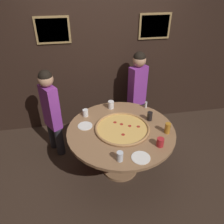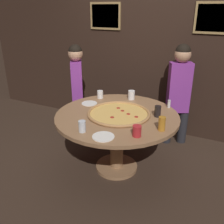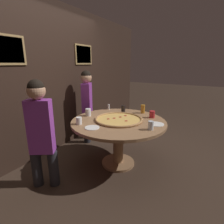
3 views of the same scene
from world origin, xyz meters
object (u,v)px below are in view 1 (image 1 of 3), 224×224
(giant_pizza, at_px, (122,128))
(diner_far_right, at_px, (137,88))
(drink_cup_near_left, at_px, (111,105))
(drink_cup_front_edge, at_px, (85,113))
(drink_cup_far_left, at_px, (168,128))
(white_plate_far_back, at_px, (85,126))
(dining_table, at_px, (121,138))
(diner_centre_back, at_px, (51,109))
(white_plate_left_side, at_px, (141,158))
(drink_cup_by_shaker, at_px, (120,156))
(condiment_shaker, at_px, (146,105))
(drink_cup_far_right, at_px, (160,142))
(drink_cup_near_right, at_px, (150,116))

(giant_pizza, distance_m, diner_far_right, 1.09)
(drink_cup_near_left, xyz_separation_m, drink_cup_front_edge, (-0.40, -0.14, -0.01))
(drink_cup_far_left, height_order, white_plate_far_back, drink_cup_far_left)
(dining_table, bearing_deg, drink_cup_front_edge, 137.55)
(drink_cup_front_edge, height_order, diner_centre_back, diner_centre_back)
(drink_cup_near_left, relative_size, white_plate_left_side, 0.56)
(drink_cup_front_edge, bearing_deg, diner_centre_back, 159.05)
(drink_cup_front_edge, bearing_deg, drink_cup_by_shaker, -71.87)
(drink_cup_far_left, height_order, condiment_shaker, drink_cup_far_left)
(dining_table, distance_m, drink_cup_near_left, 0.58)
(giant_pizza, height_order, condiment_shaker, condiment_shaker)
(white_plate_left_side, relative_size, white_plate_far_back, 1.08)
(drink_cup_far_right, distance_m, white_plate_left_side, 0.33)
(drink_cup_front_edge, relative_size, diner_far_right, 0.07)
(condiment_shaker, bearing_deg, drink_cup_by_shaker, -121.21)
(giant_pizza, height_order, drink_cup_front_edge, drink_cup_front_edge)
(drink_cup_near_left, xyz_separation_m, drink_cup_near_right, (0.48, -0.40, 0.00))
(drink_cup_near_left, bearing_deg, drink_cup_front_edge, -160.15)
(drink_cup_near_right, bearing_deg, drink_cup_far_right, -94.84)
(drink_cup_far_left, relative_size, white_plate_far_back, 0.73)
(dining_table, distance_m, drink_cup_far_left, 0.64)
(drink_cup_far_right, relative_size, white_plate_left_side, 0.51)
(drink_cup_near_left, height_order, drink_cup_far_right, drink_cup_near_left)
(drink_cup_far_left, height_order, drink_cup_front_edge, drink_cup_far_left)
(drink_cup_near_left, height_order, drink_cup_near_right, drink_cup_near_right)
(drink_cup_front_edge, height_order, condiment_shaker, drink_cup_front_edge)
(drink_cup_far_right, relative_size, white_plate_far_back, 0.55)
(diner_centre_back, bearing_deg, drink_cup_far_right, -158.98)
(drink_cup_far_left, bearing_deg, white_plate_far_back, 162.56)
(white_plate_left_side, bearing_deg, diner_centre_back, 132.41)
(giant_pizza, distance_m, drink_cup_far_right, 0.55)
(white_plate_far_back, bearing_deg, diner_far_right, 41.01)
(drink_cup_near_right, xyz_separation_m, diner_centre_back, (-1.37, 0.45, -0.01))
(drink_cup_near_left, xyz_separation_m, white_plate_far_back, (-0.42, -0.39, -0.06))
(drink_cup_near_right, height_order, drink_cup_by_shaker, drink_cup_near_right)
(drink_cup_far_left, distance_m, drink_cup_front_edge, 1.16)
(drink_cup_by_shaker, bearing_deg, diner_centre_back, 125.30)
(drink_cup_far_left, height_order, drink_cup_near_left, drink_cup_far_left)
(drink_cup_by_shaker, xyz_separation_m, diner_far_right, (0.62, 1.53, 0.02))
(white_plate_far_back, height_order, diner_centre_back, diner_centre_back)
(drink_cup_near_right, bearing_deg, giant_pizza, -162.13)
(drink_cup_by_shaker, distance_m, white_plate_left_side, 0.25)
(drink_cup_far_left, height_order, diner_far_right, diner_far_right)
(dining_table, distance_m, diner_far_right, 1.12)
(dining_table, xyz_separation_m, white_plate_far_back, (-0.46, 0.15, 0.15))
(giant_pizza, bearing_deg, drink_cup_near_left, 96.35)
(white_plate_far_back, bearing_deg, white_plate_left_side, -50.89)
(giant_pizza, bearing_deg, drink_cup_by_shaker, -104.91)
(drink_cup_by_shaker, distance_m, diner_centre_back, 1.39)
(drink_cup_far_left, distance_m, drink_cup_by_shaker, 0.79)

